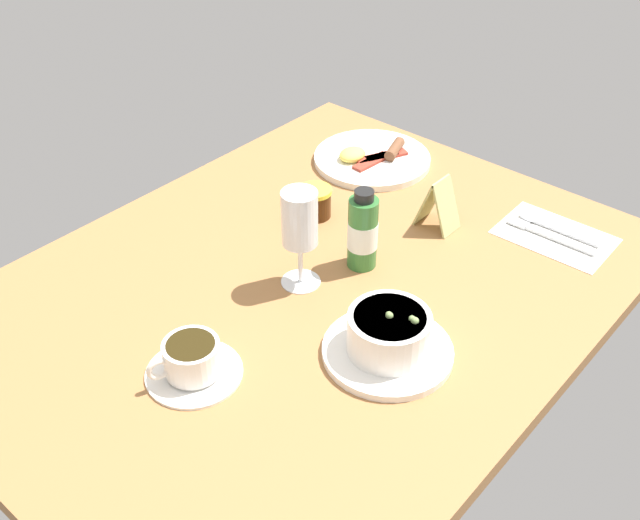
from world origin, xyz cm
name	(u,v)px	position (x,y,z in cm)	size (l,w,h in cm)	color
ground_plane	(307,292)	(0.00, 0.00, -1.50)	(110.00, 84.00, 3.00)	#9E6B3D
porridge_bowl	(389,337)	(-4.30, -19.73, 3.47)	(19.24, 19.24, 8.00)	white
cutlery_setting	(553,234)	(39.42, -23.80, 0.25)	(13.63, 19.91, 0.90)	white
coffee_cup	(192,361)	(-25.64, -1.38, 2.60)	(13.90, 13.90, 5.77)	white
wine_glass	(298,225)	(-0.47, 1.25, 11.65)	(6.52, 6.52, 17.23)	white
jam_jar	(315,202)	(16.49, 12.49, 2.91)	(6.01, 6.01, 5.75)	#43220C
sauce_bottle_green	(363,232)	(10.36, -3.23, 6.60)	(5.07, 5.07, 14.48)	#337233
breakfast_plate	(372,158)	(38.98, 16.83, 0.93)	(23.88, 23.88, 3.70)	white
menu_card	(439,203)	(28.34, -6.28, 4.80)	(5.27, 7.14, 9.73)	tan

